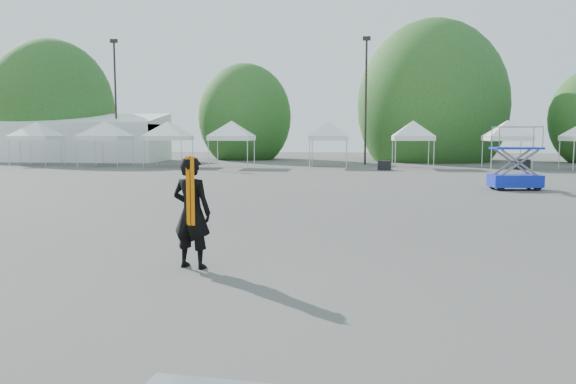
# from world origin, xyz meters

# --- Properties ---
(ground) EXTENTS (120.00, 120.00, 0.00)m
(ground) POSITION_xyz_m (0.00, 0.00, 0.00)
(ground) COLOR #474442
(ground) RESTS_ON ground
(marquee) EXTENTS (15.00, 6.25, 4.23)m
(marquee) POSITION_xyz_m (-22.00, 35.00, 1.97)
(marquee) COLOR white
(marquee) RESTS_ON ground
(light_pole_west) EXTENTS (0.60, 0.25, 10.30)m
(light_pole_west) POSITION_xyz_m (-18.00, 34.00, 5.77)
(light_pole_west) COLOR black
(light_pole_west) RESTS_ON ground
(light_pole_east) EXTENTS (0.60, 0.25, 9.80)m
(light_pole_east) POSITION_xyz_m (3.00, 32.00, 5.52)
(light_pole_east) COLOR black
(light_pole_east) RESTS_ON ground
(tree_far_w) EXTENTS (4.80, 4.80, 7.30)m
(tree_far_w) POSITION_xyz_m (-26.00, 38.00, 4.54)
(tree_far_w) COLOR #382314
(tree_far_w) RESTS_ON ground
(tree_mid_w) EXTENTS (4.16, 4.16, 6.33)m
(tree_mid_w) POSITION_xyz_m (-8.00, 40.00, 3.93)
(tree_mid_w) COLOR #382314
(tree_mid_w) RESTS_ON ground
(tree_mid_e) EXTENTS (5.12, 5.12, 7.79)m
(tree_mid_e) POSITION_xyz_m (9.00, 39.00, 4.84)
(tree_mid_e) COLOR #382314
(tree_mid_e) RESTS_ON ground
(tent_a) EXTENTS (4.34, 4.34, 3.88)m
(tent_a) POSITION_xyz_m (-22.18, 28.77, 3.06)
(tent_a) COLOR silver
(tent_a) RESTS_ON ground
(tent_b) EXTENTS (4.58, 4.58, 3.88)m
(tent_b) POSITION_xyz_m (-16.48, 28.37, 3.06)
(tent_b) COLOR silver
(tent_b) RESTS_ON ground
(tent_c) EXTENTS (4.29, 4.29, 3.88)m
(tent_c) POSITION_xyz_m (-11.48, 28.00, 3.06)
(tent_c) COLOR silver
(tent_c) RESTS_ON ground
(tent_d) EXTENTS (4.20, 4.20, 3.88)m
(tent_d) POSITION_xyz_m (-6.60, 27.44, 3.06)
(tent_d) COLOR silver
(tent_d) RESTS_ON ground
(tent_e) EXTENTS (3.93, 3.93, 3.88)m
(tent_e) POSITION_xyz_m (0.31, 28.37, 3.06)
(tent_e) COLOR silver
(tent_e) RESTS_ON ground
(tent_f) EXTENTS (3.95, 3.95, 3.88)m
(tent_f) POSITION_xyz_m (6.22, 28.18, 3.06)
(tent_f) COLOR silver
(tent_f) RESTS_ON ground
(tent_g) EXTENTS (4.00, 4.00, 3.88)m
(tent_g) POSITION_xyz_m (12.51, 27.72, 3.06)
(tent_g) COLOR silver
(tent_g) RESTS_ON ground
(man) EXTENTS (0.85, 0.66, 2.04)m
(man) POSITION_xyz_m (-0.97, -2.41, 1.02)
(man) COLOR black
(man) RESTS_ON ground
(scissor_lift) EXTENTS (2.23, 1.31, 2.73)m
(scissor_lift) POSITION_xyz_m (8.97, 12.91, 1.37)
(scissor_lift) COLOR #0D31AF
(scissor_lift) RESTS_ON ground
(crate_west) EXTENTS (1.01, 0.89, 0.65)m
(crate_west) POSITION_xyz_m (-9.33, 26.63, 0.33)
(crate_west) COLOR black
(crate_west) RESTS_ON ground
(crate_mid) EXTENTS (0.92, 0.78, 0.63)m
(crate_mid) POSITION_xyz_m (4.11, 25.43, 0.31)
(crate_mid) COLOR black
(crate_mid) RESTS_ON ground
(crate_east) EXTENTS (0.99, 0.83, 0.68)m
(crate_east) POSITION_xyz_m (13.44, 27.36, 0.34)
(crate_east) COLOR black
(crate_east) RESTS_ON ground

